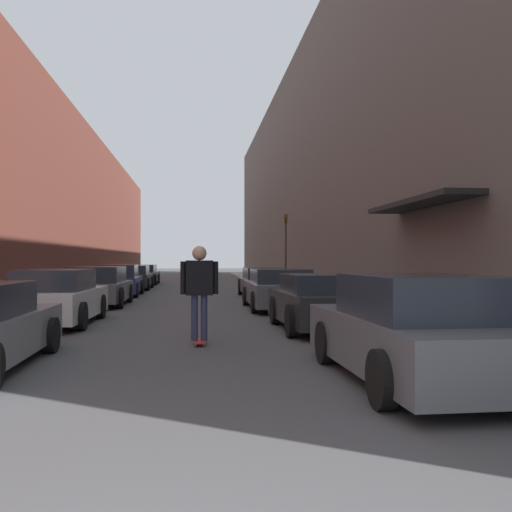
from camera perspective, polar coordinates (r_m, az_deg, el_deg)
ground at (r=27.14m, az=-6.66°, el=-3.68°), size 139.97×139.97×0.00m
curb_strip_left at (r=33.89m, az=-15.00°, el=-2.89°), size 1.80×63.62×0.12m
curb_strip_right at (r=33.81m, az=1.92°, el=-2.91°), size 1.80×63.62×0.12m
building_row_left at (r=34.56m, az=-19.76°, el=4.88°), size 4.90×63.62×9.42m
building_row_right at (r=34.67m, az=6.72°, el=8.09°), size 4.90×63.62×13.31m
parked_car_left_1 at (r=14.73m, az=-19.31°, el=-3.99°), size 1.86×4.30×1.35m
parked_car_left_2 at (r=20.27m, az=-15.50°, el=-2.99°), size 1.98×4.28×1.34m
parked_car_left_3 at (r=25.38m, az=-13.59°, el=-2.45°), size 1.91×4.22×1.35m
parked_car_left_4 at (r=30.60m, az=-12.29°, el=-2.13°), size 2.01×4.51×1.26m
parked_car_left_5 at (r=36.27m, az=-11.24°, el=-1.86°), size 1.88×4.67×1.24m
parked_car_right_0 at (r=7.76m, az=15.83°, el=-7.22°), size 1.99×4.36×1.39m
parked_car_right_1 at (r=12.95m, az=6.33°, el=-4.63°), size 1.85×3.97×1.26m
parked_car_right_2 at (r=18.23m, az=2.31°, el=-3.36°), size 2.05×4.68×1.28m
parked_car_right_3 at (r=24.14m, az=0.66°, el=-2.65°), size 1.86×4.29×1.24m
skateboarder at (r=10.73m, az=-5.69°, el=-2.76°), size 0.71×0.78×1.84m
traffic_light at (r=29.25m, az=2.99°, el=1.32°), size 0.16×0.22×3.76m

